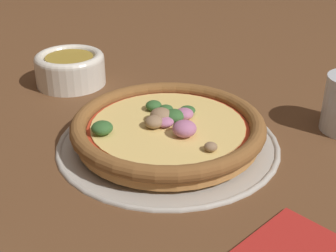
{
  "coord_description": "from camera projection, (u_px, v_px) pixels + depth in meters",
  "views": [
    {
      "loc": [
        0.37,
        -0.43,
        0.33
      ],
      "look_at": [
        0.0,
        0.0,
        0.03
      ],
      "focal_mm": 50.0,
      "sensor_mm": 36.0,
      "label": 1
    }
  ],
  "objects": [
    {
      "name": "bowl_near",
      "position": [
        70.0,
        68.0,
        0.83
      ],
      "size": [
        0.12,
        0.12,
        0.06
      ],
      "color": "silver",
      "rests_on": "ground_plane"
    },
    {
      "name": "pizza",
      "position": [
        168.0,
        128.0,
        0.64
      ],
      "size": [
        0.27,
        0.27,
        0.04
      ],
      "color": "#BC7F42",
      "rests_on": "pizza_tray"
    },
    {
      "name": "pizza_tray",
      "position": [
        168.0,
        142.0,
        0.65
      ],
      "size": [
        0.31,
        0.31,
        0.01
      ],
      "color": "#B7B2A8",
      "rests_on": "ground_plane"
    },
    {
      "name": "ground_plane",
      "position": [
        168.0,
        144.0,
        0.66
      ],
      "size": [
        3.0,
        3.0,
        0.0
      ],
      "primitive_type": "plane",
      "color": "brown"
    }
  ]
}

